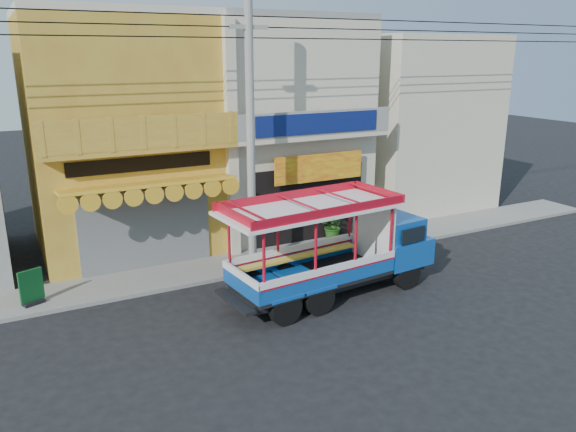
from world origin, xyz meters
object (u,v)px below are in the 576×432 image
object	(u,v)px
songthaew_truck	(345,245)
green_sign	(32,290)
utility_pole	(255,116)
potted_plant_c	(360,228)
potted_plant_b	(361,230)
potted_plant_a	(332,226)

from	to	relation	value
songthaew_truck	green_sign	distance (m)	8.92
utility_pole	potted_plant_c	world-z (taller)	utility_pole
green_sign	potted_plant_c	bearing A→B (deg)	1.01
potted_plant_c	potted_plant_b	bearing A→B (deg)	52.54
utility_pole	green_sign	world-z (taller)	utility_pole
songthaew_truck	potted_plant_a	world-z (taller)	songthaew_truck
potted_plant_c	utility_pole	bearing A→B (deg)	-45.89
green_sign	utility_pole	bearing A→B (deg)	-2.88
songthaew_truck	potted_plant_a	bearing A→B (deg)	62.60
green_sign	potted_plant_c	size ratio (longest dim) A/B	0.96
utility_pole	songthaew_truck	xyz separation A→B (m)	(1.61, -2.72, -3.57)
potted_plant_b	potted_plant_c	bearing A→B (deg)	-43.26
potted_plant_b	green_sign	bearing A→B (deg)	32.20
potted_plant_a	utility_pole	bearing A→B (deg)	147.55
green_sign	potted_plant_b	xyz separation A→B (m)	(11.16, 0.15, 0.07)
potted_plant_b	potted_plant_c	distance (m)	0.06
songthaew_truck	potted_plant_c	xyz separation A→B (m)	(2.81, 3.25, -0.82)
utility_pole	potted_plant_a	xyz separation A→B (m)	(3.72, 1.37, -4.40)
songthaew_truck	potted_plant_b	world-z (taller)	songthaew_truck
utility_pole	potted_plant_a	bearing A→B (deg)	20.14
potted_plant_a	potted_plant_c	world-z (taller)	potted_plant_c
utility_pole	songthaew_truck	distance (m)	4.76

